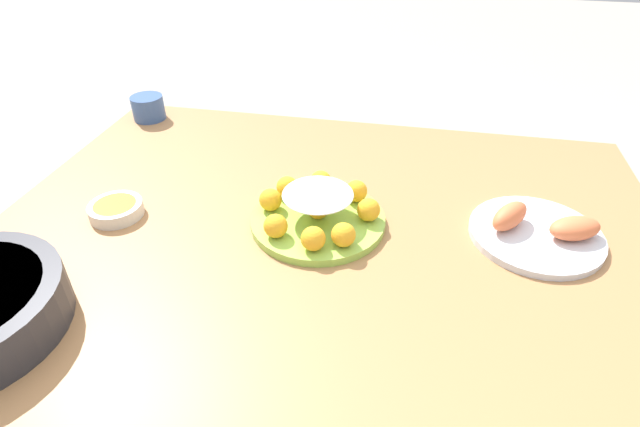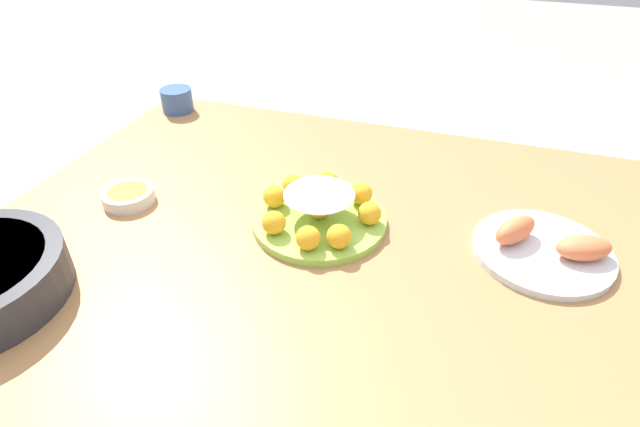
# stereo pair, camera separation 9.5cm
# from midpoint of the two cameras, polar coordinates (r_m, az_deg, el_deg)

# --- Properties ---
(dining_table) EXTENTS (1.32, 1.06, 0.74)m
(dining_table) POSITION_cam_midpoint_polar(r_m,az_deg,el_deg) (1.01, 2.78, -6.77)
(dining_table) COLOR #A87547
(dining_table) RESTS_ON ground_plane
(cake_plate) EXTENTS (0.27, 0.27, 0.08)m
(cake_plate) POSITION_cam_midpoint_polar(r_m,az_deg,el_deg) (0.98, 2.67, 0.07)
(cake_plate) COLOR #99CC4C
(cake_plate) RESTS_ON dining_table
(sauce_bowl) EXTENTS (0.11, 0.11, 0.03)m
(sauce_bowl) POSITION_cam_midpoint_polar(r_m,az_deg,el_deg) (1.10, -18.81, 1.86)
(sauce_bowl) COLOR silver
(sauce_bowl) RESTS_ON dining_table
(seafood_platter) EXTENTS (0.25, 0.25, 0.06)m
(seafood_platter) POSITION_cam_midpoint_polar(r_m,az_deg,el_deg) (1.01, 26.80, -3.56)
(seafood_platter) COLOR silver
(seafood_platter) RESTS_ON dining_table
(cup_near) EXTENTS (0.09, 0.09, 0.06)m
(cup_near) POSITION_cam_midpoint_polar(r_m,az_deg,el_deg) (1.50, -14.28, 12.41)
(cup_near) COLOR #38568E
(cup_near) RESTS_ON dining_table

